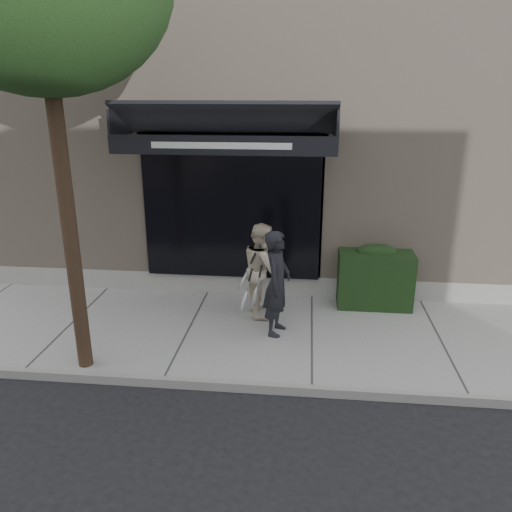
# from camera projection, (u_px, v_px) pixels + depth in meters

# --- Properties ---
(ground) EXTENTS (80.00, 80.00, 0.00)m
(ground) POSITION_uv_depth(u_px,v_px,m) (312.00, 340.00, 8.04)
(ground) COLOR black
(ground) RESTS_ON ground
(sidewalk) EXTENTS (20.00, 3.00, 0.12)m
(sidewalk) POSITION_uv_depth(u_px,v_px,m) (312.00, 336.00, 8.02)
(sidewalk) COLOR gray
(sidewalk) RESTS_ON ground
(curb) EXTENTS (20.00, 0.10, 0.14)m
(curb) POSITION_uv_depth(u_px,v_px,m) (312.00, 391.00, 6.56)
(curb) COLOR gray
(curb) RESTS_ON ground
(building_facade) EXTENTS (14.30, 8.04, 5.64)m
(building_facade) POSITION_uv_depth(u_px,v_px,m) (315.00, 138.00, 11.85)
(building_facade) COLOR tan
(building_facade) RESTS_ON ground
(hedge) EXTENTS (1.30, 0.70, 1.14)m
(hedge) POSITION_uv_depth(u_px,v_px,m) (375.00, 277.00, 8.90)
(hedge) COLOR black
(hedge) RESTS_ON sidewalk
(pedestrian_front) EXTENTS (0.84, 0.88, 1.69)m
(pedestrian_front) POSITION_uv_depth(u_px,v_px,m) (277.00, 283.00, 7.77)
(pedestrian_front) COLOR black
(pedestrian_front) RESTS_ON sidewalk
(pedestrian_back) EXTENTS (0.78, 0.92, 1.61)m
(pedestrian_back) POSITION_uv_depth(u_px,v_px,m) (262.00, 269.00, 8.48)
(pedestrian_back) COLOR beige
(pedestrian_back) RESTS_ON sidewalk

